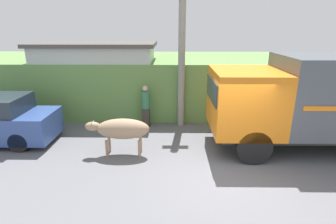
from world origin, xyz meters
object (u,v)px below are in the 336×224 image
Objects in this scene: cargo_truck at (326,99)px; brown_cow at (121,129)px; pedestrian_on_hill at (146,104)px; utility_pole at (182,54)px.

brown_cow is at bearing -173.74° from cargo_truck.
pedestrian_on_hill is 2.48m from utility_pole.
pedestrian_on_hill is (0.54, 2.49, 0.08)m from brown_cow.
cargo_truck is 4.09× the size of pedestrian_on_hill.
cargo_truck reaches higher than brown_cow.
cargo_truck reaches higher than pedestrian_on_hill.
pedestrian_on_hill is (-6.06, 1.97, -0.81)m from cargo_truck.
brown_cow is 3.95m from utility_pole.
pedestrian_on_hill is at bearing -171.56° from utility_pole.
utility_pole is at bearing 41.41° from brown_cow.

